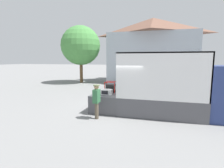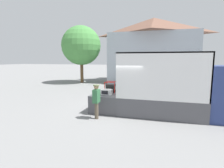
{
  "view_description": "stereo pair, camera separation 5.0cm",
  "coord_description": "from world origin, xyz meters",
  "views": [
    {
      "loc": [
        1.99,
        -9.05,
        2.78
      ],
      "look_at": [
        -0.44,
        -0.2,
        1.49
      ],
      "focal_mm": 28.0,
      "sensor_mm": 36.0,
      "label": 1
    },
    {
      "loc": [
        2.03,
        -9.03,
        2.78
      ],
      "look_at": [
        -0.44,
        -0.2,
        1.49
      ],
      "focal_mm": 28.0,
      "sensor_mm": 36.0,
      "label": 2
    }
  ],
  "objects": [
    {
      "name": "box_truck",
      "position": [
        3.47,
        0.0,
        1.02
      ],
      "size": [
        5.94,
        2.18,
        3.11
      ],
      "color": "navy",
      "rests_on": "ground"
    },
    {
      "name": "worker_person",
      "position": [
        -0.81,
        -1.58,
        0.99
      ],
      "size": [
        0.29,
        0.44,
        1.62
      ],
      "color": "brown",
      "rests_on": "ground"
    },
    {
      "name": "street_tree",
      "position": [
        -7.1,
        10.15,
        4.39
      ],
      "size": [
        4.57,
        4.57,
        6.68
      ],
      "color": "brown",
      "rests_on": "ground"
    },
    {
      "name": "tailgate_deck",
      "position": [
        -0.74,
        0.0,
        0.47
      ],
      "size": [
        1.48,
        2.08,
        0.94
      ],
      "primitive_type": "cube",
      "color": "#4C4C51",
      "rests_on": "ground"
    },
    {
      "name": "ground_plane",
      "position": [
        0.0,
        0.0,
        0.0
      ],
      "size": [
        160.0,
        160.0,
        0.0
      ],
      "primitive_type": "plane",
      "color": "gray"
    },
    {
      "name": "microwave",
      "position": [
        -0.69,
        -0.33,
        1.07
      ],
      "size": [
        0.54,
        0.41,
        0.27
      ],
      "color": "white",
      "rests_on": "tailgate_deck"
    },
    {
      "name": "portable_generator",
      "position": [
        -0.64,
        0.32,
        1.16
      ],
      "size": [
        0.61,
        0.5,
        0.61
      ],
      "color": "black",
      "rests_on": "tailgate_deck"
    },
    {
      "name": "house_backdrop",
      "position": [
        0.99,
        13.29,
        3.94
      ],
      "size": [
        10.19,
        7.2,
        7.73
      ],
      "color": "#A8B2BC",
      "rests_on": "ground"
    }
  ]
}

